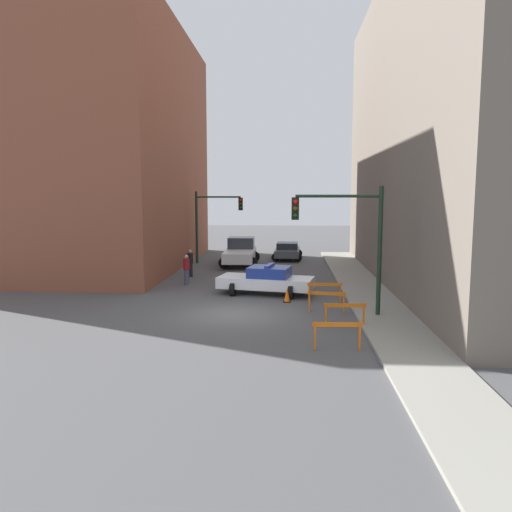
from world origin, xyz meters
The scene contains 16 objects.
ground_plane centered at (0.00, 0.00, 0.00)m, with size 120.00×120.00×0.00m, color #4C4C4F.
sidewalk_right centered at (6.20, 0.00, 0.06)m, with size 2.40×44.00×0.12m.
building_corner_left centered at (-12.00, 14.00, 8.08)m, with size 14.00×20.00×16.15m.
building_right centered at (13.40, 8.00, 8.60)m, with size 12.00×28.00×17.19m.
traffic_light_near centered at (4.73, -0.14, 3.53)m, with size 3.64×0.35×5.20m.
traffic_light_far centered at (-3.30, 15.32, 3.40)m, with size 3.44×0.35×5.20m.
police_car centered at (1.16, 4.30, 0.72)m, with size 4.97×2.94×1.52m.
white_truck centered at (-1.17, 14.73, 0.91)m, with size 2.68×5.42×1.90m.
parked_car_near centered at (2.16, 17.96, 0.67)m, with size 2.37×4.36×1.31m.
pedestrian_crossing centered at (-3.41, 6.77, 0.86)m, with size 0.51×0.51×1.66m.
pedestrian_corner centered at (-3.72, 9.34, 0.86)m, with size 0.50×0.50×1.66m.
barrier_front centered at (3.83, -4.56, 0.62)m, with size 1.60×0.23×0.90m.
barrier_mid centered at (4.38, -1.71, 0.62)m, with size 1.60×0.22×0.90m.
barrier_back centered at (3.87, 0.53, 0.62)m, with size 1.59×0.36×0.90m.
barrier_corner centered at (3.93, 2.64, 0.62)m, with size 1.60×0.17×0.90m.
traffic_cone centered at (2.19, 2.53, 0.32)m, with size 0.36×0.36×0.66m.
Camera 1 is at (2.24, -20.32, 4.99)m, focal length 35.00 mm.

